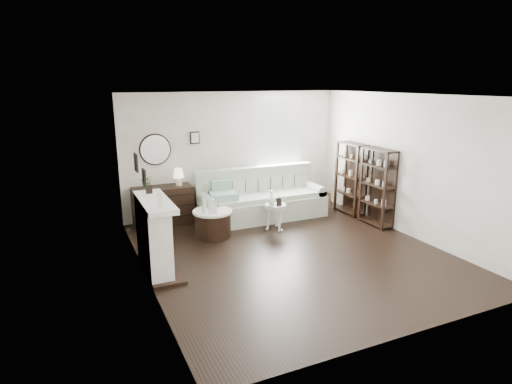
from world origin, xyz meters
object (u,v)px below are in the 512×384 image
sofa (261,201)px  dresser (163,206)px  drum_table (213,223)px  pedestal_table (275,207)px

sofa → dresser: (-2.06, 0.38, 0.05)m
dresser → sofa: bearing=-10.6°
sofa → drum_table: 1.53m
drum_table → sofa: bearing=28.0°
sofa → pedestal_table: bearing=-94.8°
drum_table → dresser: bearing=122.6°
dresser → pedestal_table: size_ratio=2.30×
dresser → drum_table: size_ratio=1.61×
drum_table → pedestal_table: size_ratio=1.43×
drum_table → pedestal_table: 1.30m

